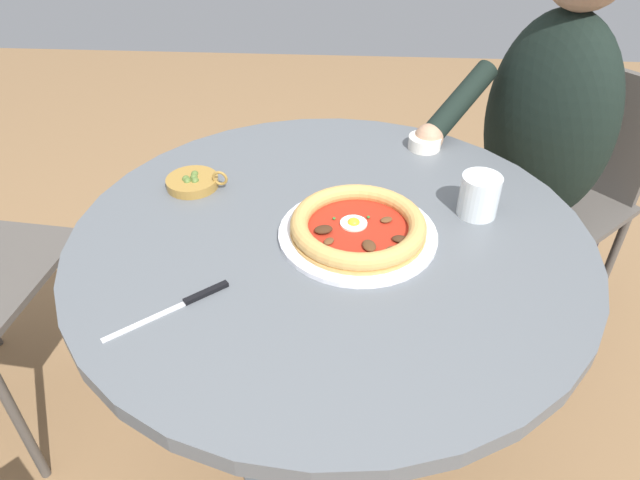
# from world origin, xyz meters

# --- Properties ---
(ground_plane) EXTENTS (6.00, 6.00, 0.02)m
(ground_plane) POSITION_xyz_m (0.00, 0.00, -0.01)
(ground_plane) COLOR olive
(dining_table) EXTENTS (1.00, 1.00, 0.72)m
(dining_table) POSITION_xyz_m (0.00, 0.00, 0.59)
(dining_table) COLOR #565B60
(dining_table) RESTS_ON ground
(pizza_on_plate) EXTENTS (0.30, 0.30, 0.04)m
(pizza_on_plate) POSITION_xyz_m (-0.01, -0.05, 0.74)
(pizza_on_plate) COLOR white
(pizza_on_plate) RESTS_ON dining_table
(water_glass) EXTENTS (0.08, 0.08, 0.08)m
(water_glass) POSITION_xyz_m (0.08, -0.29, 0.75)
(water_glass) COLOR silver
(water_glass) RESTS_ON dining_table
(steak_knife) EXTENTS (0.15, 0.17, 0.01)m
(steak_knife) POSITION_xyz_m (-0.21, 0.23, 0.72)
(steak_knife) COLOR silver
(steak_knife) RESTS_ON dining_table
(ramekin_capers) EXTENTS (0.08, 0.08, 0.03)m
(ramekin_capers) POSITION_xyz_m (0.35, -0.21, 0.73)
(ramekin_capers) COLOR white
(ramekin_capers) RESTS_ON dining_table
(olive_pan) EXTENTS (0.11, 0.14, 0.04)m
(olive_pan) POSITION_xyz_m (0.15, 0.30, 0.73)
(olive_pan) COLOR olive
(olive_pan) RESTS_ON dining_table
(diner_person) EXTENTS (0.44, 0.57, 1.18)m
(diner_person) POSITION_xyz_m (0.48, -0.52, 0.52)
(diner_person) COLOR #282833
(diner_person) RESTS_ON ground
(cafe_chair_diner) EXTENTS (0.58, 0.58, 0.82)m
(cafe_chair_diner) POSITION_xyz_m (0.57, -0.63, 0.51)
(cafe_chair_diner) COLOR #504A45
(cafe_chair_diner) RESTS_ON ground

